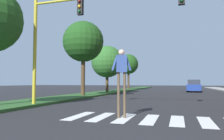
# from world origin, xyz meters

# --- Properties ---
(ground_plane) EXTENTS (140.00, 140.00, 0.00)m
(ground_plane) POSITION_xyz_m (0.00, 30.00, 0.00)
(ground_plane) COLOR #262628
(crosswalk) EXTENTS (5.85, 2.20, 0.01)m
(crosswalk) POSITION_xyz_m (0.00, 6.50, 0.00)
(crosswalk) COLOR silver
(crosswalk) RESTS_ON ground_plane
(median_strip) EXTENTS (3.11, 64.00, 0.15)m
(median_strip) POSITION_xyz_m (-7.65, 28.00, 0.07)
(median_strip) COLOR #2D5B28
(median_strip) RESTS_ON ground_plane
(tree_mid) EXTENTS (3.69, 3.69, 6.70)m
(tree_mid) POSITION_xyz_m (-7.25, 16.67, 4.97)
(tree_mid) COLOR #4C3823
(tree_mid) RESTS_ON median_strip
(tree_far) EXTENTS (3.95, 3.95, 5.71)m
(tree_far) POSITION_xyz_m (-7.50, 24.27, 3.87)
(tree_far) COLOR #4C3823
(tree_far) RESTS_ON median_strip
(tree_distant) EXTENTS (3.53, 3.53, 6.20)m
(tree_distant) POSITION_xyz_m (-7.57, 36.53, 4.56)
(tree_distant) COLOR #4C3823
(tree_distant) RESTS_ON median_strip
(traffic_light_gantry) EXTENTS (8.98, 0.30, 6.00)m
(traffic_light_gantry) POSITION_xyz_m (-3.76, 8.66, 4.36)
(traffic_light_gantry) COLOR gold
(traffic_light_gantry) RESTS_ON median_strip
(pedestrian_performer) EXTENTS (0.73, 0.36, 2.49)m
(pedestrian_performer) POSITION_xyz_m (-1.02, 6.48, 1.66)
(pedestrian_performer) COLOR brown
(pedestrian_performer) RESTS_ON ground_plane
(sedan_midblock) EXTENTS (2.19, 4.18, 1.68)m
(sedan_midblock) POSITION_xyz_m (3.01, 30.65, 0.78)
(sedan_midblock) COLOR navy
(sedan_midblock) RESTS_ON ground_plane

